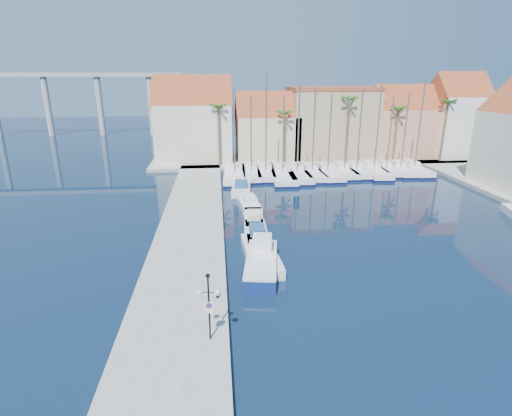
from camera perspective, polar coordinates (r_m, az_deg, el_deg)
The scene contains 35 objects.
ground at distance 24.61m, azimuth 10.75°, elevation -16.03°, with size 260.00×260.00×0.00m, color #081932.
quay_west at distance 35.66m, azimuth -9.48°, elevation -4.17°, with size 6.00×77.00×0.50m, color gray.
shore_north at distance 70.64m, azimuth 7.96°, elevation 7.17°, with size 54.00×16.00×0.50m, color gray.
lamp_post at distance 21.03m, azimuth -6.79°, elevation -12.53°, with size 1.30×0.41×3.83m.
bollard at distance 25.72m, azimuth -5.54°, elevation -12.18°, with size 0.19×0.19×0.46m, color black.
fishing_boat at distance 29.61m, azimuth 0.79°, elevation -7.68°, with size 3.16×6.82×2.30m.
motorboat_west_0 at distance 31.37m, azimuth 0.75°, elevation -6.63°, with size 2.74×7.40×1.40m.
motorboat_west_1 at distance 35.27m, azimuth 0.11°, elevation -3.71°, with size 2.01×5.87×1.40m.
motorboat_west_2 at distance 38.82m, azimuth -0.33°, elevation -1.60°, with size 2.21×5.75×1.40m.
motorboat_west_3 at distance 43.63m, azimuth -1.01°, elevation 0.68°, with size 2.44×6.25×1.40m.
motorboat_west_4 at distance 50.02m, azimuth -2.10°, elevation 2.99°, with size 2.84×7.03×1.40m.
sailboat_0 at distance 56.60m, azimuth -3.03°, elevation 4.86°, with size 3.59×11.38×12.44m.
sailboat_1 at distance 57.29m, azimuth -0.73°, elevation 5.06°, with size 2.59×9.49×11.31m.
sailboat_2 at distance 57.64m, azimuth 1.37°, elevation 5.18°, with size 3.17×9.70×14.35m.
sailboat_3 at distance 56.81m, azimuth 3.74°, elevation 4.88°, with size 3.73×12.11×11.34m.
sailboat_4 at distance 57.63m, azimuth 5.78°, elevation 5.04°, with size 3.30×11.63×12.63m.
sailboat_5 at distance 58.22m, azimuth 7.86°, elevation 5.11°, with size 2.69×10.12×12.34m.
sailboat_6 at distance 58.73m, azimuth 10.01°, elevation 5.10°, with size 2.94×10.38×11.38m.
sailboat_7 at distance 60.05m, azimuth 12.34°, elevation 5.26°, with size 2.50×9.26×11.18m.
sailboat_8 at distance 60.42m, azimuth 14.02°, elevation 5.24°, with size 2.59×8.59×12.17m.
sailboat_9 at distance 61.59m, azimuth 16.31°, elevation 5.27°, with size 3.54×10.92×12.64m.
sailboat_10 at distance 62.70m, azimuth 17.98°, elevation 5.35°, with size 2.76×8.37×11.03m.
sailboat_11 at distance 63.31m, azimuth 19.80°, elevation 5.28°, with size 2.72×8.76×11.47m.
sailboat_12 at distance 64.43m, azimuth 21.47°, elevation 5.31°, with size 2.69×9.50×13.33m.
building_0 at distance 66.88m, azimuth -8.88°, elevation 11.95°, with size 12.30×9.00×13.50m.
building_1 at distance 67.44m, azimuth 1.60°, elevation 11.15°, with size 10.30×8.00×11.00m.
building_2 at distance 70.50m, azimuth 10.61°, elevation 11.96°, with size 14.20×10.20×11.50m.
building_3 at distance 73.83m, azimuth 19.97°, elevation 11.15°, with size 10.30×8.00×12.00m.
building_4 at distance 77.12m, azimuth 26.55°, elevation 11.44°, with size 8.30×8.00×14.00m.
palm_0 at distance 61.56m, azimuth -5.41°, elevation 13.93°, with size 2.60×2.60×10.15m.
palm_1 at distance 62.50m, azimuth 4.07°, elevation 13.16°, with size 2.60×2.60×9.15m.
palm_2 at distance 64.77m, azimuth 13.16°, elevation 14.60°, with size 2.60×2.60×11.15m.
palm_3 at distance 67.80m, azimuth 19.67°, elevation 12.98°, with size 2.60×2.60×9.65m.
palm_4 at distance 71.45m, azimuth 25.73°, elevation 13.24°, with size 2.60×2.60×10.65m.
viaduct at distance 106.60m, azimuth -24.32°, elevation 14.93°, with size 48.00×2.20×14.45m.
Camera 1 is at (-6.32, -19.38, 13.77)m, focal length 28.00 mm.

